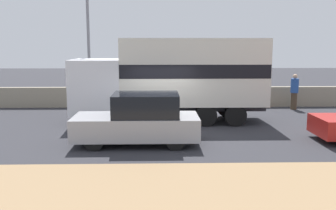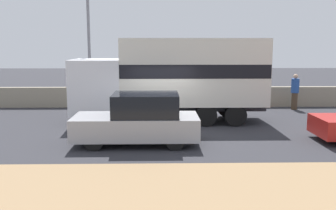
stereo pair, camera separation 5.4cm
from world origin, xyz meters
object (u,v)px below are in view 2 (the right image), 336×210
(box_truck, at_px, (175,76))
(street_lamp, at_px, (88,23))
(car_hatchback, at_px, (139,120))
(pedestrian, at_px, (295,91))

(box_truck, bearing_deg, street_lamp, -34.74)
(box_truck, xyz_separation_m, car_hatchback, (-1.33, -3.72, -1.16))
(street_lamp, distance_m, box_truck, 5.55)
(street_lamp, bearing_deg, car_hatchback, -66.99)
(box_truck, bearing_deg, car_hatchback, 70.30)
(car_hatchback, xyz_separation_m, pedestrian, (7.59, 6.60, 0.13))
(box_truck, relative_size, car_hatchback, 1.97)
(pedestrian, bearing_deg, box_truck, -155.27)
(car_hatchback, relative_size, pedestrian, 2.27)
(street_lamp, relative_size, box_truck, 0.93)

